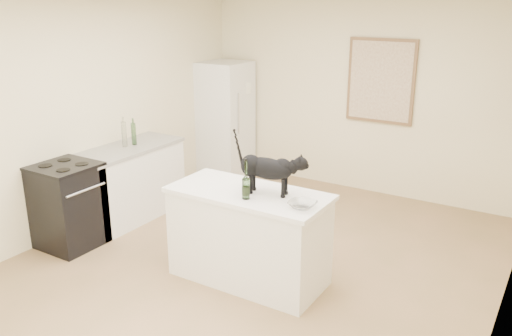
% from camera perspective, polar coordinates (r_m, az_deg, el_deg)
% --- Properties ---
extents(floor, '(5.50, 5.50, 0.00)m').
position_cam_1_polar(floor, '(5.43, -0.52, -10.62)').
color(floor, '#A17856').
rests_on(floor, ground).
extents(wall_back, '(4.50, 0.00, 4.50)m').
position_cam_1_polar(wall_back, '(7.36, 11.02, 7.48)').
color(wall_back, beige).
rests_on(wall_back, ground).
extents(wall_left, '(0.00, 5.50, 5.50)m').
position_cam_1_polar(wall_left, '(6.40, -17.95, 5.38)').
color(wall_left, beige).
rests_on(wall_left, ground).
extents(island_base, '(1.44, 0.67, 0.86)m').
position_cam_1_polar(island_base, '(5.04, -0.79, -7.54)').
color(island_base, white).
rests_on(island_base, floor).
extents(island_top, '(1.50, 0.70, 0.04)m').
position_cam_1_polar(island_top, '(4.86, -0.81, -2.75)').
color(island_top, white).
rests_on(island_top, island_base).
extents(left_cabinets, '(0.60, 1.40, 0.86)m').
position_cam_1_polar(left_cabinets, '(6.61, -13.58, -1.71)').
color(left_cabinets, white).
rests_on(left_cabinets, floor).
extents(left_countertop, '(0.62, 1.44, 0.04)m').
position_cam_1_polar(left_countertop, '(6.48, -13.86, 2.04)').
color(left_countertop, gray).
rests_on(left_countertop, left_cabinets).
extents(stove, '(0.60, 0.60, 0.90)m').
position_cam_1_polar(stove, '(6.05, -19.58, -3.93)').
color(stove, black).
rests_on(stove, floor).
extents(fridge, '(0.68, 0.68, 1.70)m').
position_cam_1_polar(fridge, '(8.00, -3.41, 5.32)').
color(fridge, white).
rests_on(fridge, floor).
extents(artwork_frame, '(0.90, 0.03, 1.10)m').
position_cam_1_polar(artwork_frame, '(7.19, 13.31, 9.11)').
color(artwork_frame, brown).
rests_on(artwork_frame, wall_back).
extents(artwork_canvas, '(0.82, 0.00, 1.02)m').
position_cam_1_polar(artwork_canvas, '(7.18, 13.26, 9.10)').
color(artwork_canvas, beige).
rests_on(artwork_canvas, wall_back).
extents(black_cat, '(0.64, 0.31, 0.43)m').
position_cam_1_polar(black_cat, '(4.73, 1.21, -0.34)').
color(black_cat, black).
rests_on(black_cat, island_top).
extents(wine_bottle, '(0.08, 0.08, 0.32)m').
position_cam_1_polar(wine_bottle, '(4.62, -1.11, -1.46)').
color(wine_bottle, '#285020').
rests_on(wine_bottle, island_top).
extents(glass_bowl, '(0.24, 0.24, 0.06)m').
position_cam_1_polar(glass_bowl, '(4.48, 5.03, -3.98)').
color(glass_bowl, silver).
rests_on(glass_bowl, island_top).
extents(fridge_paper, '(0.06, 0.12, 0.17)m').
position_cam_1_polar(fridge_paper, '(7.80, -0.96, 8.60)').
color(fridge_paper, white).
rests_on(fridge_paper, fridge).
extents(counter_bottle_cluster, '(0.09, 0.19, 0.30)m').
position_cam_1_polar(counter_bottle_cluster, '(6.49, -13.58, 3.57)').
color(counter_bottle_cluster, '#A5B3A7').
rests_on(counter_bottle_cluster, left_countertop).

